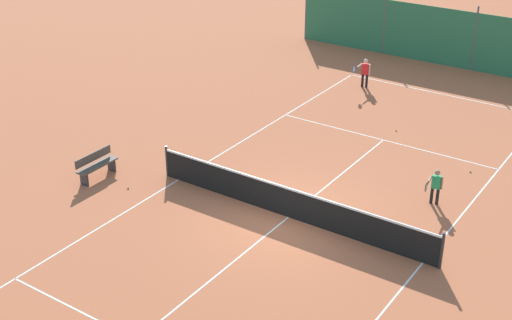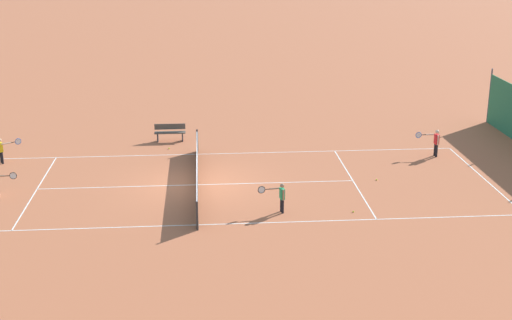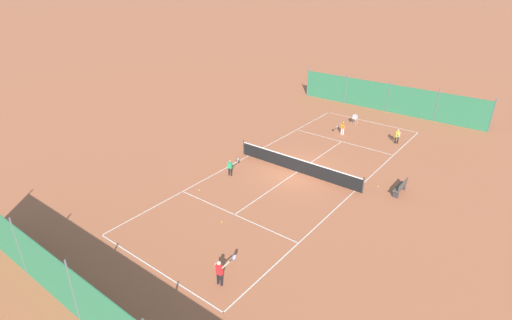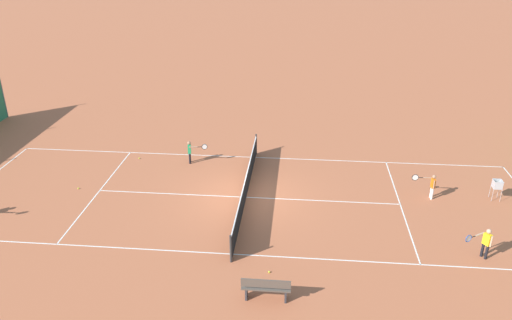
# 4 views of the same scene
# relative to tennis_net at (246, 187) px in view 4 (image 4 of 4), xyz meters

# --- Properties ---
(ground_plane) EXTENTS (600.00, 600.00, 0.00)m
(ground_plane) POSITION_rel_tennis_net_xyz_m (0.00, 0.00, -0.50)
(ground_plane) COLOR #B7603D
(court_line_markings) EXTENTS (8.25, 23.85, 0.01)m
(court_line_markings) POSITION_rel_tennis_net_xyz_m (0.00, 0.00, -0.50)
(court_line_markings) COLOR white
(court_line_markings) RESTS_ON ground
(tennis_net) EXTENTS (9.18, 0.08, 1.06)m
(tennis_net) POSITION_rel_tennis_net_xyz_m (0.00, 0.00, 0.00)
(tennis_net) COLOR #2D2D2D
(tennis_net) RESTS_ON ground
(player_near_service) EXTENTS (0.38, 0.99, 1.12)m
(player_near_service) POSITION_rel_tennis_net_xyz_m (3.17, 3.04, 0.16)
(player_near_service) COLOR black
(player_near_service) RESTS_ON ground
(player_far_service) EXTENTS (0.51, 0.97, 1.14)m
(player_far_service) POSITION_rel_tennis_net_xyz_m (-3.50, -8.59, 0.17)
(player_far_service) COLOR black
(player_far_service) RESTS_ON ground
(player_far_baseline) EXTENTS (0.37, 0.94, 1.09)m
(player_far_baseline) POSITION_rel_tennis_net_xyz_m (0.66, -7.71, 0.14)
(player_far_baseline) COLOR white
(player_far_baseline) RESTS_ON ground
(tennis_ball_mid_court) EXTENTS (0.07, 0.07, 0.07)m
(tennis_ball_mid_court) POSITION_rel_tennis_net_xyz_m (-5.02, -1.33, -0.47)
(tennis_ball_mid_court) COLOR #CCE033
(tennis_ball_mid_court) RESTS_ON ground
(tennis_ball_alley_right) EXTENTS (0.07, 0.07, 0.07)m
(tennis_ball_alley_right) POSITION_rel_tennis_net_xyz_m (3.39, 5.70, -0.47)
(tennis_ball_alley_right) COLOR #CCE033
(tennis_ball_alley_right) RESTS_ON ground
(tennis_ball_by_net_right) EXTENTS (0.07, 0.07, 0.07)m
(tennis_ball_by_net_right) POSITION_rel_tennis_net_xyz_m (0.05, 7.38, -0.47)
(tennis_ball_by_net_right) COLOR #CCE033
(tennis_ball_by_net_right) RESTS_ON ground
(ball_hopper) EXTENTS (0.36, 0.36, 0.89)m
(ball_hopper) POSITION_rel_tennis_net_xyz_m (0.81, -10.41, 0.15)
(ball_hopper) COLOR #B7B7BC
(ball_hopper) RESTS_ON ground
(courtside_bench) EXTENTS (0.36, 1.50, 0.84)m
(courtside_bench) POSITION_rel_tennis_net_xyz_m (-6.34, -1.32, -0.05)
(courtside_bench) COLOR #51473D
(courtside_bench) RESTS_ON ground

